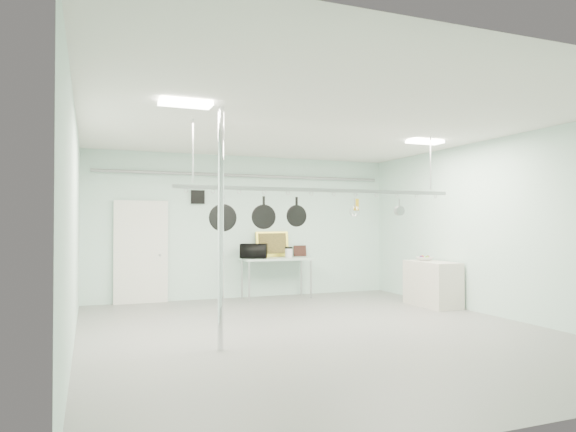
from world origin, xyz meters
name	(u,v)px	position (x,y,z in m)	size (l,w,h in m)	color
floor	(319,332)	(0.00, 0.00, 0.00)	(8.00, 8.00, 0.00)	gray
ceiling	(319,125)	(0.00, 0.00, 3.19)	(7.00, 8.00, 0.02)	silver
back_wall	(246,227)	(0.00, 3.99, 1.60)	(7.00, 0.02, 3.20)	silver
right_wall	(497,227)	(3.49, 0.00, 1.60)	(0.02, 8.00, 3.20)	silver
door	(141,253)	(-2.30, 3.94, 1.05)	(1.10, 0.10, 2.20)	silver
wall_vent	(198,197)	(-1.10, 3.97, 2.25)	(0.30, 0.04, 0.30)	black
conduit_pipe	(247,176)	(0.00, 3.90, 2.75)	(0.07, 0.07, 6.60)	gray
chrome_pole	(221,228)	(-1.70, -0.60, 1.60)	(0.08, 0.08, 3.20)	silver
prep_table	(276,261)	(0.60, 3.60, 0.83)	(1.60, 0.70, 0.91)	#9BB6A4
side_cabinet	(432,284)	(3.15, 1.40, 0.45)	(0.60, 1.20, 0.90)	beige
pot_rack	(323,189)	(0.20, 0.30, 2.23)	(4.80, 0.06, 1.00)	#B7B7BC
light_panel_left	(186,103)	(-2.20, -0.80, 3.16)	(0.65, 0.30, 0.05)	white
light_panel_right	(425,142)	(2.40, 0.60, 3.16)	(0.65, 0.30, 0.05)	white
microwave	(254,251)	(0.05, 3.56, 1.06)	(0.58, 0.39, 0.32)	black
coffee_canister	(289,253)	(0.88, 3.56, 1.01)	(0.17, 0.17, 0.20)	silver
painting_large	(272,244)	(0.61, 3.90, 1.20)	(0.78, 0.05, 0.58)	yellow
painting_small	(300,251)	(1.29, 3.90, 1.03)	(0.30, 0.04, 0.25)	black
fruit_bowl	(425,259)	(3.14, 1.63, 0.94)	(0.33, 0.33, 0.08)	silver
skillet_left	(223,213)	(-1.45, 0.30, 1.81)	(0.41, 0.06, 0.54)	black
skillet_mid	(264,213)	(-0.80, 0.30, 1.83)	(0.38, 0.06, 0.51)	black
skillet_right	(297,212)	(-0.26, 0.30, 1.85)	(0.34, 0.06, 0.47)	black
whisk	(355,207)	(0.78, 0.30, 1.94)	(0.17, 0.17, 0.29)	#AFAFB4
grater	(356,205)	(0.81, 0.30, 1.98)	(0.09, 0.02, 0.22)	yellow
saucepan	(399,207)	(1.65, 0.30, 1.95)	(0.16, 0.09, 0.28)	#B4B4B9
fruit_cluster	(425,257)	(3.14, 1.63, 0.98)	(0.24, 0.24, 0.09)	maroon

